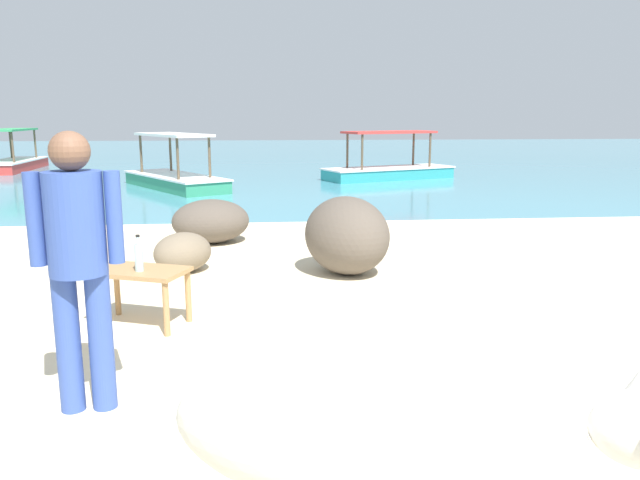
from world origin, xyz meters
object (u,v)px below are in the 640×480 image
object	(u,v)px
cow	(386,435)
low_bench_table	(139,279)
boat_green	(175,177)
boat_teal	(389,169)
boat_red	(13,161)
person_standing	(78,252)
bottle	(139,257)

from	to	relation	value
cow	low_bench_table	distance (m)	3.44
low_bench_table	cow	bearing A→B (deg)	-44.23
low_bench_table	boat_green	distance (m)	10.07
low_bench_table	boat_teal	distance (m)	12.49
boat_red	low_bench_table	bearing A→B (deg)	-158.73
person_standing	bottle	bearing A→B (deg)	-6.62
low_bench_table	boat_red	size ratio (longest dim) A/B	0.23
low_bench_table	boat_teal	size ratio (longest dim) A/B	0.23
cow	boat_red	size ratio (longest dim) A/B	0.48
cow	person_standing	distance (m)	2.20
cow	bottle	xyz separation A→B (m)	(-1.39, 3.05, -0.06)
person_standing	boat_teal	size ratio (longest dim) A/B	0.42
boat_green	bottle	bearing A→B (deg)	-25.39
person_standing	boat_red	distance (m)	18.23
cow	boat_red	distance (m)	20.28
boat_red	boat_green	bearing A→B (deg)	-135.85
low_bench_table	bottle	size ratio (longest dim) A/B	2.93
low_bench_table	bottle	distance (m)	0.21
bottle	boat_red	distance (m)	16.93
cow	boat_green	size ratio (longest dim) A/B	0.47
low_bench_table	boat_green	bearing A→B (deg)	117.48
cow	boat_red	xyz separation A→B (m)	(-8.22, 18.54, -0.40)
cow	boat_red	bearing A→B (deg)	130.03
person_standing	boat_green	bearing A→B (deg)	0.45
cow	boat_teal	bearing A→B (deg)	94.56
cow	boat_green	xyz separation A→B (m)	(-2.49, 13.13, -0.40)
bottle	cow	bearing A→B (deg)	-65.46
cow	low_bench_table	size ratio (longest dim) A/B	2.04
bottle	boat_red	bearing A→B (deg)	113.80
cow	boat_green	world-z (taller)	boat_green
boat_green	boat_teal	bearing A→B (deg)	75.28
bottle	person_standing	size ratio (longest dim) A/B	0.18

